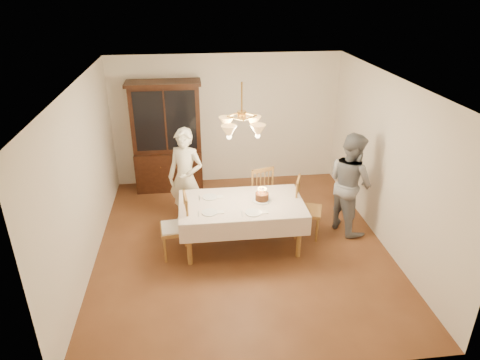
{
  "coord_description": "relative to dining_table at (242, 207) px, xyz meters",
  "views": [
    {
      "loc": [
        -0.71,
        -5.71,
        3.86
      ],
      "look_at": [
        0.0,
        0.2,
        1.05
      ],
      "focal_mm": 32.0,
      "sensor_mm": 36.0,
      "label": 1
    }
  ],
  "objects": [
    {
      "name": "birthday_cake",
      "position": [
        0.32,
        0.04,
        0.13
      ],
      "size": [
        0.3,
        0.3,
        0.21
      ],
      "color": "white",
      "rests_on": "dining_table"
    },
    {
      "name": "chair_right_end",
      "position": [
        1.1,
        0.18,
        -0.24
      ],
      "size": [
        0.54,
        0.56,
        1.0
      ],
      "color": "brown",
      "rests_on": "ground"
    },
    {
      "name": "elderly_woman",
      "position": [
        -0.84,
        0.8,
        0.17
      ],
      "size": [
        0.74,
        0.64,
        1.71
      ],
      "primitive_type": "imported",
      "rotation": [
        0.0,
        0.0,
        -0.45
      ],
      "color": "#F0E8CB",
      "rests_on": "ground"
    },
    {
      "name": "chair_far_side",
      "position": [
        0.39,
        0.87,
        -0.24
      ],
      "size": [
        0.54,
        0.53,
        1.0
      ],
      "color": "brown",
      "rests_on": "ground"
    },
    {
      "name": "adult_in_grey",
      "position": [
        1.82,
        0.31,
        0.17
      ],
      "size": [
        0.89,
        1.0,
        1.7
      ],
      "primitive_type": "imported",
      "rotation": [
        0.0,
        0.0,
        1.92
      ],
      "color": "slate",
      "rests_on": "ground"
    },
    {
      "name": "place_setting_far_left",
      "position": [
        -0.46,
        0.23,
        0.08
      ],
      "size": [
        0.38,
        0.23,
        0.02
      ],
      "color": "white",
      "rests_on": "dining_table"
    },
    {
      "name": "place_setting_near_left",
      "position": [
        -0.49,
        -0.26,
        0.08
      ],
      "size": [
        0.38,
        0.23,
        0.02
      ],
      "color": "white",
      "rests_on": "dining_table"
    },
    {
      "name": "ground",
      "position": [
        0.0,
        0.0,
        -0.68
      ],
      "size": [
        5.0,
        5.0,
        0.0
      ],
      "primitive_type": "plane",
      "color": "#5A3019",
      "rests_on": "ground"
    },
    {
      "name": "dining_table",
      "position": [
        0.0,
        0.0,
        0.0
      ],
      "size": [
        1.9,
        1.1,
        0.76
      ],
      "color": "brown",
      "rests_on": "ground"
    },
    {
      "name": "china_hutch",
      "position": [
        -1.18,
        2.25,
        0.36
      ],
      "size": [
        1.38,
        0.54,
        2.16
      ],
      "color": "black",
      "rests_on": "ground"
    },
    {
      "name": "chair_left_end",
      "position": [
        -1.02,
        -0.13,
        -0.23
      ],
      "size": [
        0.46,
        0.48,
        1.0
      ],
      "color": "brown",
      "rests_on": "ground"
    },
    {
      "name": "chandelier",
      "position": [
        -0.0,
        -0.0,
        1.29
      ],
      "size": [
        0.62,
        0.62,
        0.73
      ],
      "color": "#BF8C3F",
      "rests_on": "ground"
    },
    {
      "name": "room_shell",
      "position": [
        0.0,
        0.0,
        0.9
      ],
      "size": [
        5.0,
        5.0,
        5.0
      ],
      "color": "white",
      "rests_on": "ground"
    },
    {
      "name": "place_setting_near_right",
      "position": [
        0.15,
        -0.33,
        0.08
      ],
      "size": [
        0.39,
        0.24,
        0.02
      ],
      "color": "white",
      "rests_on": "dining_table"
    }
  ]
}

